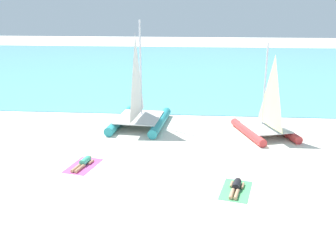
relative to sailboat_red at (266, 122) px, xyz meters
The scene contains 8 objects.
ground_plane 5.84m from the sailboat_red, 154.24° to the left, with size 120.00×120.00×0.00m, color silver.
ocean_water 24.09m from the sailboat_red, 102.52° to the left, with size 120.00×40.00×0.05m, color #5BB2C1.
sailboat_red is the anchor object (origin of this frame).
sailboat_teal 7.29m from the sailboat_red, behind, with size 3.35×4.90×6.10m.
towel_left 10.20m from the sailboat_red, 150.65° to the right, with size 1.10×1.90×0.01m, color #D84C99.
sunbather_left 10.15m from the sailboat_red, 150.93° to the right, with size 0.71×1.56×0.30m.
towel_right 7.19m from the sailboat_red, 107.80° to the right, with size 1.10×1.90×0.01m, color #4CB266.
sunbather_right 7.12m from the sailboat_red, 107.84° to the right, with size 0.74×1.56×0.30m.
Camera 1 is at (1.49, -12.98, 7.03)m, focal length 40.86 mm.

